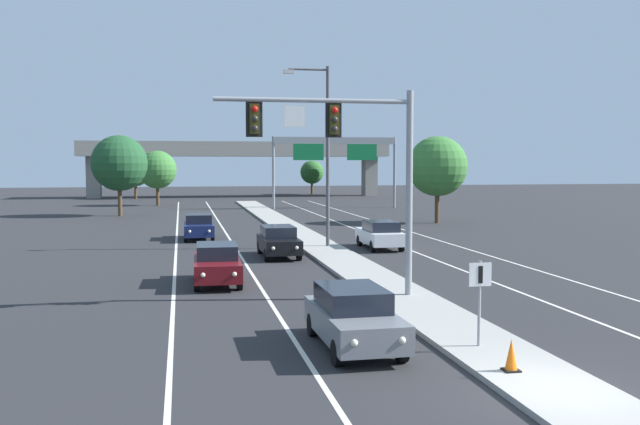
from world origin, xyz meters
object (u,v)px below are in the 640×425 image
object	(u,v)px
overhead_signal_mast	(349,149)
car_receding_white	(380,234)
car_oncoming_grey	(354,317)
tree_far_right_a	(312,172)
tree_far_left_b	(119,163)
highway_sign_gantry	(335,150)
car_oncoming_navy	(199,226)
car_oncoming_darkred	(217,263)
tree_far_right_c	(437,166)
median_sign_post	(480,290)
tree_far_left_c	(135,172)
traffic_cone_median_nose	(511,355)
car_oncoming_black	(279,241)
tree_far_left_a	(157,170)
street_lamp_median	(324,145)

from	to	relation	value
overhead_signal_mast	car_receding_white	world-z (taller)	overhead_signal_mast
car_oncoming_grey	car_receding_white	xyz separation A→B (m)	(6.54, 20.44, 0.00)
overhead_signal_mast	car_receding_white	bearing A→B (deg)	69.95
car_receding_white	tree_far_right_a	world-z (taller)	tree_far_right_a
tree_far_left_b	overhead_signal_mast	bearing A→B (deg)	-75.26
highway_sign_gantry	tree_far_right_a	world-z (taller)	highway_sign_gantry
overhead_signal_mast	car_oncoming_navy	size ratio (longest dim) A/B	1.61
car_oncoming_navy	tree_far_right_a	world-z (taller)	tree_far_right_a
tree_far_left_b	tree_far_right_a	world-z (taller)	tree_far_left_b
car_oncoming_darkred	tree_far_right_c	xyz separation A→B (m)	(18.62, 25.19, 3.70)
median_sign_post	highway_sign_gantry	xyz separation A→B (m)	(8.43, 56.09, 4.58)
car_oncoming_navy	tree_far_left_c	xyz separation A→B (m)	(-6.93, 51.34, 2.71)
car_oncoming_darkred	traffic_cone_median_nose	world-z (taller)	car_oncoming_darkred
car_receding_white	tree_far_right_a	distance (m)	67.73
tree_far_left_b	tree_far_left_c	size ratio (longest dim) A/B	1.34
median_sign_post	car_oncoming_navy	bearing A→B (deg)	102.70
car_oncoming_grey	tree_far_left_b	xyz separation A→B (m)	(-9.81, 48.43, 3.93)
car_receding_white	highway_sign_gantry	distance (m)	35.40
car_oncoming_black	median_sign_post	bearing A→B (deg)	-82.33
car_oncoming_navy	tree_far_left_c	bearing A→B (deg)	97.69
tree_far_right_a	overhead_signal_mast	bearing A→B (deg)	-99.54
overhead_signal_mast	tree_far_left_a	size ratio (longest dim) A/B	1.17
median_sign_post	tree_far_right_a	distance (m)	89.42
street_lamp_median	highway_sign_gantry	size ratio (longest dim) A/B	0.75
car_oncoming_darkred	tree_far_left_b	xyz separation A→B (m)	(-6.79, 37.85, 3.93)
overhead_signal_mast	traffic_cone_median_nose	bearing A→B (deg)	-80.53
traffic_cone_median_nose	street_lamp_median	bearing A→B (deg)	88.61
traffic_cone_median_nose	tree_far_left_b	xyz separation A→B (m)	(-12.68, 51.64, 4.24)
car_oncoming_black	tree_far_right_c	world-z (taller)	tree_far_right_c
car_oncoming_grey	tree_far_left_c	world-z (taller)	tree_far_left_c
car_oncoming_black	tree_far_left_b	bearing A→B (deg)	108.76
median_sign_post	car_oncoming_darkred	world-z (taller)	median_sign_post
tree_far_left_c	median_sign_post	bearing A→B (deg)	-80.51
car_oncoming_grey	tree_far_left_b	distance (m)	49.57
traffic_cone_median_nose	highway_sign_gantry	xyz separation A→B (m)	(8.62, 58.29, 5.66)
highway_sign_gantry	tree_far_left_a	size ratio (longest dim) A/B	2.16
car_oncoming_navy	car_receding_white	world-z (taller)	same
street_lamp_median	car_oncoming_grey	world-z (taller)	street_lamp_median
car_oncoming_grey	car_oncoming_navy	bearing A→B (deg)	96.93
overhead_signal_mast	median_sign_post	distance (m)	8.24
tree_far_left_a	car_oncoming_darkred	bearing A→B (deg)	-85.74
median_sign_post	car_oncoming_navy	world-z (taller)	median_sign_post
car_oncoming_black	car_receding_white	bearing A→B (deg)	20.96
tree_far_left_b	tree_far_left_a	bearing A→B (deg)	79.20
car_oncoming_darkred	tree_far_right_a	bearing A→B (deg)	76.83
median_sign_post	car_oncoming_darkred	distance (m)	13.11
car_oncoming_navy	tree_far_right_c	world-z (taller)	tree_far_right_c
car_oncoming_grey	car_oncoming_black	bearing A→B (deg)	88.46
car_oncoming_grey	car_oncoming_darkred	bearing A→B (deg)	105.90
car_oncoming_grey	highway_sign_gantry	size ratio (longest dim) A/B	0.34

